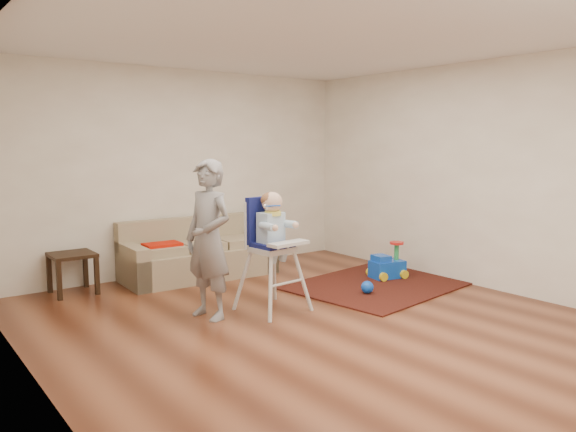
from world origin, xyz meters
TOP-DOWN VIEW (x-y plane):
  - ground at (0.00, 0.00)m, footprint 5.50×5.50m
  - room_envelope at (0.00, 0.53)m, footprint 5.04×5.52m
  - sofa at (-0.01, 2.30)m, footprint 1.98×0.87m
  - side_table at (-1.57, 2.46)m, footprint 0.48×0.48m
  - area_rug at (1.58, 0.62)m, footprint 2.35×1.89m
  - ride_on_toy at (1.87, 0.78)m, footprint 0.47×0.37m
  - toy_ball at (1.12, 0.37)m, footprint 0.15×0.15m
  - high_chair at (-0.10, 0.54)m, footprint 0.64×0.64m
  - adult at (-0.74, 0.72)m, footprint 0.50×0.65m

SIDE VIEW (x-z plane):
  - ground at x=0.00m, z-range 0.00..0.00m
  - area_rug at x=1.58m, z-range 0.00..0.02m
  - toy_ball at x=1.12m, z-range 0.02..0.16m
  - side_table at x=-1.57m, z-range 0.00..0.48m
  - ride_on_toy at x=1.87m, z-range 0.02..0.48m
  - sofa at x=-0.01m, z-range 0.00..0.75m
  - high_chair at x=-0.10m, z-range -0.02..1.23m
  - adult at x=-0.74m, z-range 0.00..1.58m
  - room_envelope at x=0.00m, z-range 0.52..3.24m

